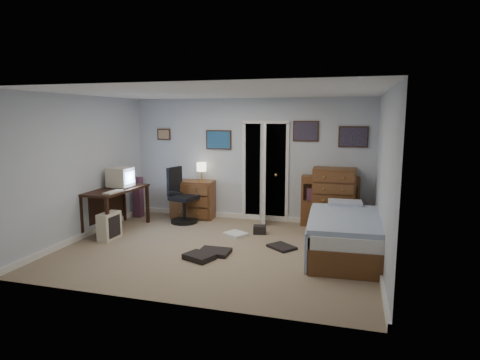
% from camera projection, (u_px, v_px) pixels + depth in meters
% --- Properties ---
extents(floor, '(5.00, 4.00, 0.02)m').
position_uv_depth(floor, '(218.00, 249.00, 6.55)').
color(floor, gray).
rests_on(floor, ground).
extents(computer_desk, '(0.70, 1.40, 0.79)m').
position_uv_depth(computer_desk, '(112.00, 198.00, 7.56)').
color(computer_desk, black).
rests_on(computer_desk, floor).
extents(crt_monitor, '(0.43, 0.40, 0.38)m').
position_uv_depth(crt_monitor, '(121.00, 177.00, 7.61)').
color(crt_monitor, beige).
rests_on(crt_monitor, computer_desk).
extents(keyboard, '(0.18, 0.43, 0.03)m').
position_uv_depth(keyboard, '(113.00, 192.00, 7.12)').
color(keyboard, beige).
rests_on(keyboard, computer_desk).
extents(pc_tower, '(0.24, 0.45, 0.48)m').
position_uv_depth(pc_tower, '(109.00, 226.00, 7.01)').
color(pc_tower, beige).
rests_on(pc_tower, floor).
extents(office_chair, '(0.66, 0.66, 1.12)m').
position_uv_depth(office_chair, '(181.00, 201.00, 8.11)').
color(office_chair, black).
rests_on(office_chair, floor).
extents(media_stack, '(0.17, 0.17, 0.86)m').
position_uv_depth(media_stack, '(138.00, 197.00, 8.55)').
color(media_stack, maroon).
rests_on(media_stack, floor).
extents(low_dresser, '(0.92, 0.50, 0.80)m').
position_uv_depth(low_dresser, '(193.00, 199.00, 8.48)').
color(low_dresser, brown).
rests_on(low_dresser, floor).
extents(table_lamp, '(0.21, 0.21, 0.39)m').
position_uv_depth(table_lamp, '(201.00, 168.00, 8.32)').
color(table_lamp, gold).
rests_on(table_lamp, low_dresser).
extents(doorway, '(0.96, 1.12, 2.05)m').
position_uv_depth(doorway, '(268.00, 171.00, 8.46)').
color(doorway, black).
rests_on(doorway, floor).
extents(tall_dresser, '(0.80, 0.48, 1.17)m').
position_uv_depth(tall_dresser, '(334.00, 198.00, 7.65)').
color(tall_dresser, brown).
rests_on(tall_dresser, floor).
extents(headboard_bookcase, '(1.12, 0.34, 0.99)m').
position_uv_depth(headboard_bookcase, '(330.00, 200.00, 7.79)').
color(headboard_bookcase, brown).
rests_on(headboard_bookcase, floor).
extents(bed, '(1.21, 2.13, 0.68)m').
position_uv_depth(bed, '(345.00, 234.00, 6.25)').
color(bed, brown).
rests_on(bed, floor).
extents(wall_posters, '(4.38, 0.04, 0.60)m').
position_uv_depth(wall_posters, '(276.00, 136.00, 8.00)').
color(wall_posters, '#331E11').
rests_on(wall_posters, floor).
extents(floor_clutter, '(1.63, 1.91, 0.15)m').
position_uv_depth(floor_clutter, '(232.00, 245.00, 6.57)').
color(floor_clutter, silver).
rests_on(floor_clutter, floor).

